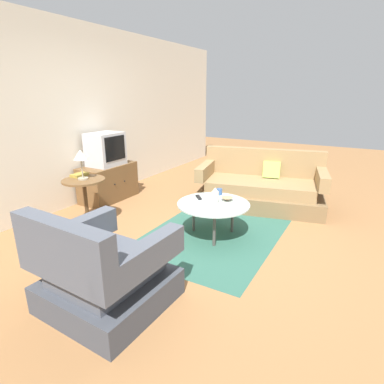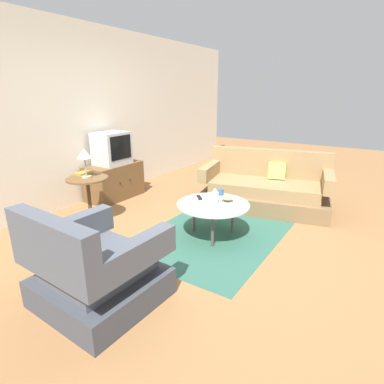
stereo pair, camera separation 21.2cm
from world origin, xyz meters
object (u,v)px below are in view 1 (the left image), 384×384
(television, at_px, (106,149))
(table_lamp, at_px, (81,157))
(couch, at_px, (261,188))
(side_table, at_px, (85,192))
(armchair, at_px, (103,274))
(coffee_table, at_px, (213,206))
(tv_remote_dark, at_px, (199,197))
(vase, at_px, (215,196))
(book, at_px, (79,175))
(mug, at_px, (219,192))
(tv_stand, at_px, (108,182))
(bowl, at_px, (227,199))
(tv_remote_silver, at_px, (201,210))

(television, distance_m, table_lamp, 1.05)
(couch, distance_m, side_table, 2.57)
(armchair, xyz_separation_m, television, (2.05, 1.92, 0.53))
(coffee_table, height_order, tv_remote_dark, tv_remote_dark)
(vase, distance_m, tv_remote_dark, 0.28)
(book, bearing_deg, table_lamp, -119.97)
(side_table, xyz_separation_m, book, (0.09, 0.17, 0.19))
(tv_remote_dark, bearing_deg, armchair, -40.92)
(television, relative_size, table_lamp, 1.38)
(side_table, xyz_separation_m, vase, (0.55, -1.61, 0.06))
(couch, height_order, mug, couch)
(coffee_table, bearing_deg, tv_stand, 79.38)
(bowl, distance_m, tv_remote_silver, 0.47)
(tv_remote_silver, distance_m, book, 1.77)
(table_lamp, xyz_separation_m, tv_remote_silver, (0.25, -1.59, -0.49))
(tv_remote_dark, bearing_deg, tv_stand, -142.51)
(coffee_table, bearing_deg, armchair, 173.58)
(television, bearing_deg, side_table, -151.57)
(tv_stand, xyz_separation_m, table_lamp, (-0.93, -0.50, 0.64))
(bowl, xyz_separation_m, book, (-0.62, 1.87, 0.21))
(armchair, xyz_separation_m, tv_remote_dark, (1.74, 0.06, 0.13))
(coffee_table, xyz_separation_m, vase, (0.02, -0.01, 0.12))
(vase, bearing_deg, bowl, -32.70)
(armchair, relative_size, couch, 0.47)
(couch, xyz_separation_m, side_table, (-1.86, 1.77, 0.18))
(tv_remote_dark, distance_m, tv_remote_silver, 0.43)
(tv_remote_silver, xyz_separation_m, book, (-0.17, 1.75, 0.22))
(side_table, distance_m, bowl, 1.85)
(mug, bearing_deg, tv_remote_dark, 147.45)
(armchair, relative_size, vase, 4.84)
(mug, distance_m, tv_remote_dark, 0.31)
(bowl, bearing_deg, tv_remote_silver, 164.75)
(tv_remote_silver, bearing_deg, tv_stand, 133.07)
(tv_stand, distance_m, book, 0.97)
(tv_stand, relative_size, book, 4.21)
(couch, bearing_deg, tv_stand, 9.87)
(bowl, relative_size, tv_remote_dark, 0.99)
(vase, bearing_deg, mug, 15.42)
(vase, bearing_deg, book, 104.71)
(coffee_table, distance_m, book, 1.84)
(tv_stand, bearing_deg, television, -90.00)
(television, height_order, table_lamp, television)
(side_table, distance_m, tv_remote_silver, 1.60)
(mug, height_order, bowl, mug)
(coffee_table, distance_m, bowl, 0.21)
(tv_remote_silver, bearing_deg, vase, 55.83)
(coffee_table, xyz_separation_m, book, (-0.45, 1.77, 0.26))
(book, bearing_deg, armchair, -129.39)
(bowl, distance_m, book, 1.98)
(tv_stand, xyz_separation_m, vase, (-0.37, -2.11, 0.23))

